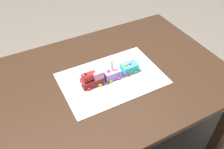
{
  "coord_description": "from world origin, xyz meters",
  "views": [
    {
      "loc": [
        -0.51,
        -0.95,
        1.72
      ],
      "look_at": [
        -0.02,
        -0.02,
        0.77
      ],
      "focal_mm": 38.36,
      "sensor_mm": 36.0,
      "label": 1
    }
  ],
  "objects_px": {
    "dining_table": "(113,88)",
    "birthday_candle": "(112,64)",
    "cake_locomotive": "(92,79)",
    "cake_car_tanker_lavender": "(112,74)",
    "cake_car_hopper_turquoise": "(129,68)"
  },
  "relations": [
    {
      "from": "cake_car_tanker_lavender",
      "to": "cake_car_hopper_turquoise",
      "type": "height_order",
      "value": "same"
    },
    {
      "from": "cake_car_tanker_lavender",
      "to": "birthday_candle",
      "type": "bearing_deg",
      "value": 0.0
    },
    {
      "from": "cake_car_hopper_turquoise",
      "to": "birthday_candle",
      "type": "height_order",
      "value": "birthday_candle"
    },
    {
      "from": "dining_table",
      "to": "birthday_candle",
      "type": "xyz_separation_m",
      "value": [
        -0.02,
        -0.02,
        0.21
      ]
    },
    {
      "from": "birthday_candle",
      "to": "cake_car_hopper_turquoise",
      "type": "bearing_deg",
      "value": -0.0
    },
    {
      "from": "dining_table",
      "to": "cake_locomotive",
      "type": "bearing_deg",
      "value": -173.28
    },
    {
      "from": "dining_table",
      "to": "cake_car_tanker_lavender",
      "type": "xyz_separation_m",
      "value": [
        -0.02,
        -0.02,
        0.14
      ]
    },
    {
      "from": "cake_locomotive",
      "to": "cake_car_hopper_turquoise",
      "type": "xyz_separation_m",
      "value": [
        0.25,
        -0.0,
        -0.02
      ]
    },
    {
      "from": "cake_car_tanker_lavender",
      "to": "cake_car_hopper_turquoise",
      "type": "bearing_deg",
      "value": 0.0
    },
    {
      "from": "cake_car_tanker_lavender",
      "to": "birthday_candle",
      "type": "height_order",
      "value": "birthday_candle"
    },
    {
      "from": "cake_car_tanker_lavender",
      "to": "cake_car_hopper_turquoise",
      "type": "distance_m",
      "value": 0.12
    },
    {
      "from": "cake_car_tanker_lavender",
      "to": "birthday_candle",
      "type": "xyz_separation_m",
      "value": [
        0.0,
        0.0,
        0.07
      ]
    },
    {
      "from": "cake_locomotive",
      "to": "birthday_candle",
      "type": "relative_size",
      "value": 2.14
    },
    {
      "from": "birthday_candle",
      "to": "cake_locomotive",
      "type": "bearing_deg",
      "value": -180.0
    },
    {
      "from": "dining_table",
      "to": "birthday_candle",
      "type": "relative_size",
      "value": 21.44
    }
  ]
}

